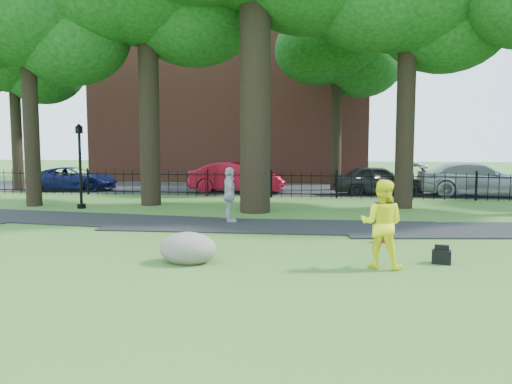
% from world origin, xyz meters
% --- Properties ---
extents(ground, '(120.00, 120.00, 0.00)m').
position_xyz_m(ground, '(0.00, 0.00, 0.00)').
color(ground, '#3C6222').
rests_on(ground, ground).
extents(footpath, '(36.07, 3.85, 0.03)m').
position_xyz_m(footpath, '(1.00, 3.90, 0.00)').
color(footpath, black).
rests_on(footpath, ground).
extents(street, '(80.00, 7.00, 0.02)m').
position_xyz_m(street, '(0.00, 16.00, 0.00)').
color(street, black).
rests_on(street, ground).
extents(iron_fence, '(44.00, 0.04, 1.20)m').
position_xyz_m(iron_fence, '(0.00, 12.00, 0.60)').
color(iron_fence, black).
rests_on(iron_fence, ground).
extents(brick_building, '(18.00, 8.00, 12.00)m').
position_xyz_m(brick_building, '(-4.00, 24.00, 6.00)').
color(brick_building, brown).
rests_on(brick_building, ground).
extents(man, '(1.00, 0.86, 1.77)m').
position_xyz_m(man, '(3.70, -0.70, 0.89)').
color(man, '#FFF515').
rests_on(man, ground).
extents(pedestrian, '(0.67, 1.10, 1.75)m').
position_xyz_m(pedestrian, '(-0.43, 4.45, 0.87)').
color(pedestrian, '#ACACB1').
rests_on(pedestrian, ground).
extents(boulder, '(1.43, 1.24, 0.70)m').
position_xyz_m(boulder, '(-0.26, -0.85, 0.35)').
color(boulder, '#645E53').
rests_on(boulder, ground).
extents(lamppost, '(0.32, 0.32, 3.25)m').
position_xyz_m(lamppost, '(-6.77, 7.07, 1.59)').
color(lamppost, black).
rests_on(lamppost, ground).
extents(backpack, '(0.42, 0.31, 0.28)m').
position_xyz_m(backpack, '(4.97, -0.19, 0.14)').
color(backpack, black).
rests_on(backpack, ground).
extents(red_bag, '(0.41, 0.32, 0.25)m').
position_xyz_m(red_bag, '(4.07, 1.94, 0.12)').
color(red_bag, maroon).
rests_on(red_bag, ground).
extents(red_sedan, '(4.79, 1.80, 1.56)m').
position_xyz_m(red_sedan, '(-1.93, 13.77, 0.78)').
color(red_sedan, maroon).
rests_on(red_sedan, ground).
extents(navy_van, '(4.71, 2.54, 1.25)m').
position_xyz_m(navy_van, '(-10.66, 13.71, 0.63)').
color(navy_van, '#0C113C').
rests_on(navy_van, ground).
extents(grey_car, '(4.41, 2.15, 1.45)m').
position_xyz_m(grey_car, '(4.99, 13.73, 0.72)').
color(grey_car, black).
rests_on(grey_car, ground).
extents(silver_car, '(5.48, 2.26, 1.58)m').
position_xyz_m(silver_car, '(9.49, 13.80, 0.79)').
color(silver_car, '#999DA1').
rests_on(silver_car, ground).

